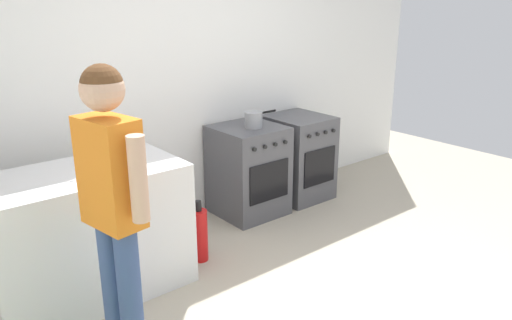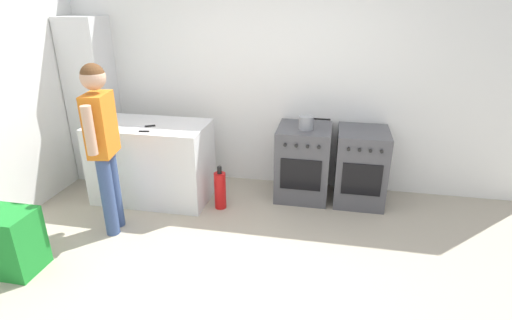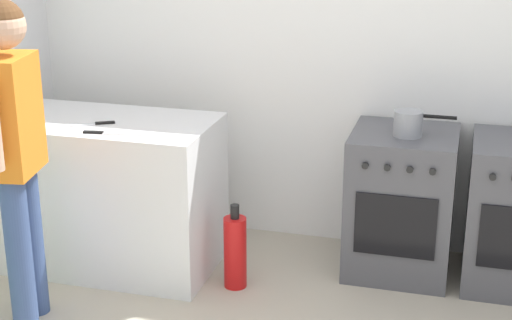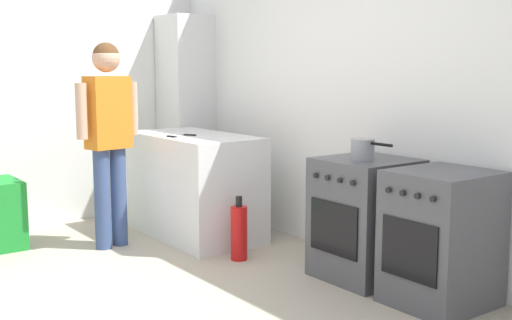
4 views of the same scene
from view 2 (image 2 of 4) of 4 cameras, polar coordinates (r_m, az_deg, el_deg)
ground_plane at (r=3.57m, az=-1.70°, el=-16.04°), size 8.00×8.00×0.00m
back_wall at (r=4.80m, az=3.35°, el=11.39°), size 6.00×0.10×2.60m
counter_unit at (r=4.74m, az=-14.61°, el=-0.23°), size 1.30×0.70×0.90m
oven_left at (r=4.66m, az=6.73°, el=-0.31°), size 0.60×0.62×0.85m
oven_right at (r=4.67m, az=14.72°, el=-0.90°), size 0.55×0.62×0.85m
pot at (r=4.44m, az=7.21°, el=5.30°), size 0.34×0.16×0.14m
knife_carving at (r=4.31m, az=-14.46°, el=3.96°), size 0.33×0.09×0.01m
knife_utility at (r=4.50m, az=-15.64°, el=4.63°), size 0.23×0.15×0.01m
person at (r=3.99m, az=-21.14°, el=3.24°), size 0.26×0.56×1.68m
fire_extinguisher at (r=4.46m, az=-5.15°, el=-4.29°), size 0.13×0.13×0.50m
recycling_crate_lower at (r=4.14m, az=-31.68°, el=-11.49°), size 0.52×0.36×0.28m
recycling_crate_upper at (r=4.00m, az=-32.49°, el=-8.12°), size 0.52×0.36×0.28m
larder_cabinet at (r=5.43m, az=-22.23°, el=7.83°), size 0.48×0.44×2.00m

